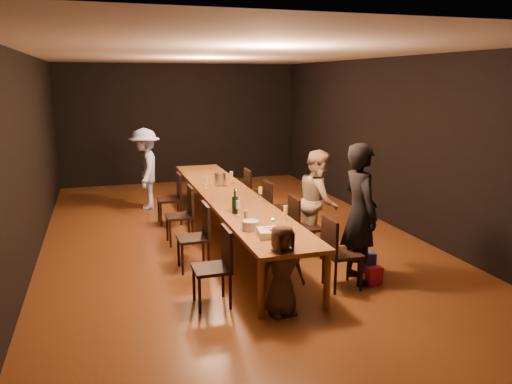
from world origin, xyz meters
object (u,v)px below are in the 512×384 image
object	(u,v)px
woman_tan	(318,201)
chair_left_1	(193,237)
chair_left_3	(169,199)
plate_stack	(251,225)
table	(230,197)
man_blue	(145,169)
chair_left_2	(179,215)
woman_birthday	(360,214)
chair_right_0	(343,253)
chair_right_1	(306,227)
champagne_bottle	(235,201)
birthday_cake	(273,233)
ice_bucket	(220,179)
chair_right_3	(257,193)
chair_right_2	(278,207)
chair_left_0	(211,268)
child	(282,270)

from	to	relation	value
woman_tan	chair_left_1	bearing A→B (deg)	117.82
chair_left_3	plate_stack	world-z (taller)	chair_left_3
table	man_blue	bearing A→B (deg)	115.21
chair_left_2	woman_birthday	bearing A→B (deg)	-138.48
chair_left_2	man_blue	bearing A→B (deg)	7.00
chair_right_0	chair_right_1	xyz separation A→B (m)	(0.00, 1.20, 0.00)
chair_right_0	champagne_bottle	bearing A→B (deg)	-139.35
chair_right_0	chair_left_1	world-z (taller)	same
table	chair_right_0	xyz separation A→B (m)	(0.85, -2.40, -0.24)
woman_tan	birthday_cake	xyz separation A→B (m)	(-1.20, -1.33, 0.00)
chair_right_1	chair_left_1	xyz separation A→B (m)	(-1.70, 0.00, 0.00)
man_blue	chair_right_1	bearing A→B (deg)	34.15
man_blue	ice_bucket	bearing A→B (deg)	41.09
chair_left_1	chair_right_3	bearing A→B (deg)	-35.31
chair_left_2	chair_left_1	bearing A→B (deg)	-180.00
table	woman_birthday	distance (m)	2.54
plate_stack	chair_right_3	bearing A→B (deg)	71.04
chair_right_2	man_blue	world-z (taller)	man_blue
chair_right_0	chair_left_0	xyz separation A→B (m)	(-1.70, 0.00, 0.00)
woman_birthday	plate_stack	bearing A→B (deg)	80.32
chair_right_0	chair_left_3	world-z (taller)	same
chair_right_1	woman_tan	bearing A→B (deg)	126.64
chair_right_1	woman_tan	xyz separation A→B (m)	(0.30, 0.22, 0.32)
chair_left_3	birthday_cake	xyz separation A→B (m)	(0.80, -3.51, 0.33)
chair_right_2	chair_left_1	xyz separation A→B (m)	(-1.70, -1.20, 0.00)
child	birthday_cake	xyz separation A→B (m)	(0.09, 0.55, 0.26)
chair_right_2	ice_bucket	xyz separation A→B (m)	(-0.83, 0.81, 0.40)
chair_right_1	birthday_cake	world-z (taller)	chair_right_1
chair_left_1	woman_birthday	bearing A→B (deg)	-117.90
chair_right_0	woman_birthday	distance (m)	0.56
woman_birthday	woman_tan	xyz separation A→B (m)	(0.00, 1.28, -0.13)
chair_right_2	ice_bucket	world-z (taller)	ice_bucket
chair_right_1	chair_left_1	world-z (taller)	same
table	chair_left_1	distance (m)	1.49
chair_right_3	chair_right_1	bearing A→B (deg)	-0.00
chair_right_0	woman_tan	bearing A→B (deg)	168.10
chair_left_0	child	size ratio (longest dim) A/B	0.88
chair_left_3	chair_right_1	bearing A→B (deg)	-144.69
chair_left_2	woman_birthday	size ratio (longest dim) A/B	0.51
woman_tan	man_blue	world-z (taller)	man_blue
table	chair_left_3	xyz separation A→B (m)	(-0.85, 1.20, -0.24)
chair_right_3	chair_left_2	distance (m)	2.08
chair_right_0	ice_bucket	bearing A→B (deg)	-165.56
chair_right_2	woman_tan	distance (m)	1.07
chair_left_1	child	distance (m)	1.81
birthday_cake	ice_bucket	bearing A→B (deg)	96.03
chair_right_0	chair_right_1	world-z (taller)	same
chair_right_3	child	world-z (taller)	child
woman_birthday	chair_right_1	bearing A→B (deg)	17.24
woman_tan	table	bearing A→B (deg)	71.11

